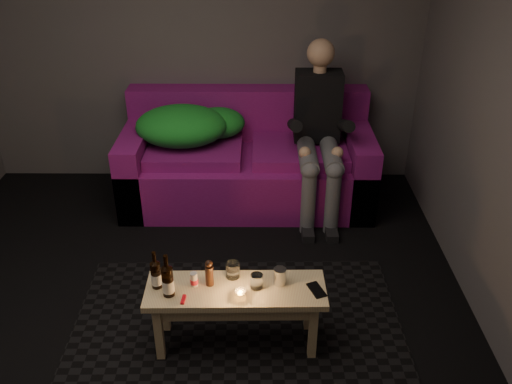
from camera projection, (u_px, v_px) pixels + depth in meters
floor at (173, 336)px, 3.46m from camera, size 4.50×4.50×0.00m
room at (163, 62)px, 3.06m from camera, size 4.50×4.50×4.50m
rug at (237, 336)px, 3.46m from camera, size 2.17×1.60×0.01m
sofa at (248, 163)px, 4.88m from camera, size 2.17×0.98×0.93m
green_blanket at (188, 125)px, 4.70m from camera, size 0.95×0.65×0.33m
person at (319, 128)px, 4.52m from camera, size 0.39×0.90×1.45m
coffee_table at (236, 298)px, 3.24m from camera, size 1.08×0.36×0.44m
beer_bottle_a at (156, 274)px, 3.17m from camera, size 0.06×0.06×0.25m
beer_bottle_b at (168, 281)px, 3.10m from camera, size 0.07×0.07×0.28m
salt_shaker at (194, 279)px, 3.20m from camera, size 0.04×0.04×0.09m
pepper_mill at (209, 276)px, 3.20m from camera, size 0.06×0.06×0.13m
tumbler_back at (233, 270)px, 3.27m from camera, size 0.11×0.11×0.10m
tealight at (240, 294)px, 3.12m from camera, size 0.07×0.07×0.05m
tumbler_front at (257, 281)px, 3.19m from camera, size 0.09×0.09×0.09m
steel_cup at (280, 276)px, 3.22m from camera, size 0.09×0.09×0.10m
smartphone at (316, 290)px, 3.18m from camera, size 0.12×0.16×0.01m
red_lighter at (183, 299)px, 3.11m from camera, size 0.03×0.08×0.01m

